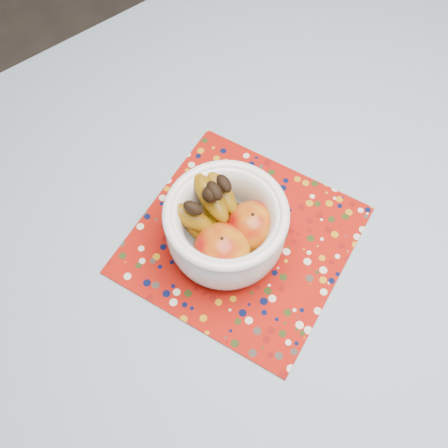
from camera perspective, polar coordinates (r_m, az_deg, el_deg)
name	(u,v)px	position (r m, az deg, el deg)	size (l,w,h in m)	color
table	(298,247)	(1.01, 8.06, -2.50)	(1.20, 1.20, 0.75)	brown
tablecloth	(304,227)	(0.94, 8.68, -0.32)	(1.32, 1.32, 0.01)	slate
placemat	(242,240)	(0.91, 1.93, -1.72)	(0.35, 0.35, 0.00)	#950F08
fruit_bowl	(223,225)	(0.84, -0.09, -0.13)	(0.20, 0.20, 0.15)	white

